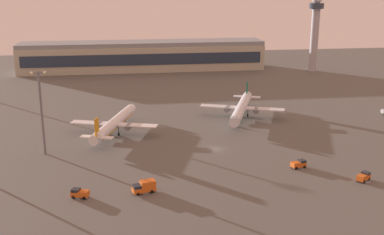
% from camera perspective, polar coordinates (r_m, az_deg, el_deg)
% --- Properties ---
extents(ground_plane, '(416.00, 416.00, 0.00)m').
position_cam_1_polar(ground_plane, '(148.25, 2.80, -3.75)').
color(ground_plane, '#56544F').
extents(terminal_building, '(138.41, 22.40, 16.40)m').
position_cam_1_polar(terminal_building, '(279.64, -5.85, 7.30)').
color(terminal_building, '#B2AD99').
rests_on(terminal_building, ground).
extents(control_tower, '(8.00, 8.00, 43.29)m').
position_cam_1_polar(control_tower, '(280.81, 14.44, 10.37)').
color(control_tower, '#A8A8B2').
rests_on(control_tower, ground).
extents(airplane_far_stand, '(29.53, 37.54, 9.90)m').
position_cam_1_polar(airplane_far_stand, '(163.32, -9.23, -0.68)').
color(airplane_far_stand, white).
rests_on(airplane_far_stand, ground).
extents(airplane_near_gate, '(31.05, 39.39, 10.51)m').
position_cam_1_polar(airplane_near_gate, '(180.96, 5.93, 1.17)').
color(airplane_near_gate, silver).
rests_on(airplane_near_gate, ground).
extents(catering_truck, '(6.05, 3.66, 3.05)m').
position_cam_1_polar(catering_truck, '(118.66, -5.68, -8.20)').
color(catering_truck, '#D85919').
rests_on(catering_truck, ground).
extents(maintenance_van, '(4.51, 3.99, 2.25)m').
position_cam_1_polar(maintenance_van, '(132.55, 19.76, -6.63)').
color(maintenance_van, '#D85919').
rests_on(maintenance_van, ground).
extents(baggage_tractor, '(4.55, 3.20, 2.25)m').
position_cam_1_polar(baggage_tractor, '(118.77, -13.22, -8.76)').
color(baggage_tractor, '#D85919').
rests_on(baggage_tractor, ground).
extents(cargo_loader, '(4.51, 2.97, 2.25)m').
position_cam_1_polar(cargo_loader, '(136.36, 12.59, -5.41)').
color(cargo_loader, '#D85919').
rests_on(cargo_loader, ground).
extents(apron_light_east, '(4.80, 0.90, 25.22)m').
position_cam_1_polar(apron_light_east, '(146.29, -17.50, 1.16)').
color(apron_light_east, slate).
rests_on(apron_light_east, ground).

